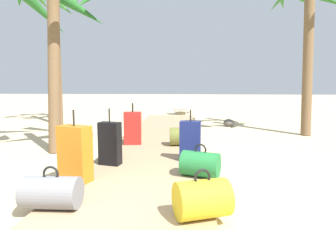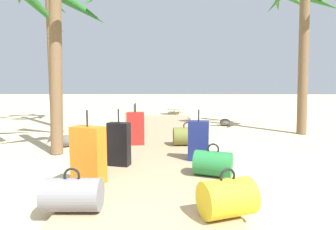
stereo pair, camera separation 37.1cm
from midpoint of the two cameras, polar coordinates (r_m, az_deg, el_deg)
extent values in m
plane|color=#D1BA8C|center=(5.59, -0.48, -7.18)|extent=(60.00, 60.00, 0.00)
cube|color=tan|center=(6.47, 0.17, -4.94)|extent=(1.79, 9.07, 0.08)
cylinder|color=#237538|center=(3.77, 9.64, -10.13)|extent=(0.58, 0.48, 0.34)
torus|color=black|center=(3.72, 9.70, -7.19)|extent=(0.16, 0.07, 0.16)
cube|color=black|center=(4.27, -9.61, -5.91)|extent=(0.36, 0.24, 0.66)
cylinder|color=black|center=(4.20, -9.73, -0.08)|extent=(0.02, 0.02, 0.21)
cube|color=red|center=(5.66, -5.55, -2.76)|extent=(0.37, 0.24, 0.67)
cylinder|color=black|center=(5.60, -5.60, 1.58)|extent=(0.02, 0.02, 0.19)
cube|color=tan|center=(6.31, -5.63, -2.11)|extent=(0.40, 0.34, 0.60)
cylinder|color=black|center=(6.26, -5.67, 1.48)|extent=(0.02, 0.02, 0.19)
cylinder|color=olive|center=(5.57, 5.20, -4.50)|extent=(0.59, 0.41, 0.37)
torus|color=black|center=(5.53, 5.22, -2.34)|extent=(0.17, 0.04, 0.16)
cube|color=orange|center=(3.64, -16.12, -7.81)|extent=(0.45, 0.33, 0.72)
cylinder|color=black|center=(3.55, -16.35, -0.57)|extent=(0.02, 0.02, 0.21)
cylinder|color=slate|center=(2.99, -19.83, -15.05)|extent=(0.56, 0.33, 0.32)
torus|color=black|center=(2.93, -19.97, -11.55)|extent=(0.16, 0.03, 0.16)
cube|color=navy|center=(4.45, 7.08, -5.45)|extent=(0.35, 0.21, 0.65)
cylinder|color=black|center=(4.39, 7.16, -0.11)|extent=(0.02, 0.02, 0.19)
cylinder|color=gold|center=(2.69, 11.26, -16.91)|extent=(0.58, 0.50, 0.35)
torus|color=black|center=(2.62, 11.36, -12.74)|extent=(0.16, 0.08, 0.16)
cylinder|color=brown|center=(9.46, -21.10, 10.92)|extent=(0.22, 0.27, 4.25)
cone|color=#387A33|center=(10.18, -18.20, 21.76)|extent=(1.28, 0.98, 1.08)
cone|color=#387A33|center=(10.42, -21.29, 21.23)|extent=(1.27, 0.77, 1.06)
cylinder|color=brown|center=(5.66, -21.02, 8.62)|extent=(0.22, 0.46, 3.16)
cone|color=#236023|center=(6.51, -17.20, 20.95)|extent=(1.55, 0.65, 1.14)
cone|color=#236023|center=(6.57, -24.42, 20.19)|extent=(1.21, 1.31, 1.27)
cylinder|color=brown|center=(8.03, 28.45, 10.00)|extent=(0.24, 0.47, 3.85)
cube|color=white|center=(12.34, 4.12, 1.53)|extent=(0.87, 1.49, 0.08)
cube|color=white|center=(11.74, 3.54, 2.65)|extent=(0.67, 0.52, 0.56)
cylinder|color=silver|center=(12.95, 3.57, 1.10)|extent=(0.04, 0.04, 0.22)
cylinder|color=silver|center=(12.85, 5.67, 1.04)|extent=(0.04, 0.04, 0.22)
cylinder|color=silver|center=(11.86, 2.43, 0.61)|extent=(0.04, 0.04, 0.22)
cylinder|color=silver|center=(11.76, 4.71, 0.54)|extent=(0.04, 0.04, 0.22)
ellipsoid|color=#5B5651|center=(8.82, 13.78, -1.57)|extent=(0.36, 0.39, 0.23)
ellipsoid|color=#5B5651|center=(6.26, -19.01, -4.91)|extent=(0.51, 0.49, 0.25)
ellipsoid|color=gray|center=(6.68, -14.97, -3.93)|extent=(0.39, 0.43, 0.28)
camera|label=1|loc=(0.19, 91.56, -0.18)|focal=29.11mm
camera|label=2|loc=(0.19, -88.44, 0.18)|focal=29.11mm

